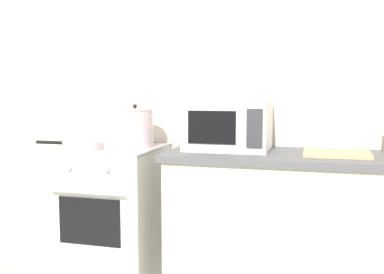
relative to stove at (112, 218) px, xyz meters
The scene contains 8 objects.
back_wall 1.09m from the stove, 29.72° to the left, with size 4.40×0.10×2.50m, color silver.
lower_cabinet_right 1.25m from the stove, ahead, with size 1.64×0.56×0.88m, color beige.
countertop_right 1.33m from the stove, ahead, with size 1.70×0.60×0.04m, color #59595E.
stove is the anchor object (origin of this frame).
stock_pot 0.60m from the stove, 20.44° to the left, with size 0.32×0.23×0.27m.
frying_pan 0.52m from the stove, 132.00° to the right, with size 0.45×0.25×0.05m.
microwave 0.96m from the stove, ahead, with size 0.50×0.37×0.30m.
cutting_board 1.45m from the stove, ahead, with size 0.36×0.26×0.02m, color tan.
Camera 1 is at (0.92, -2.05, 1.29)m, focal length 42.86 mm.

